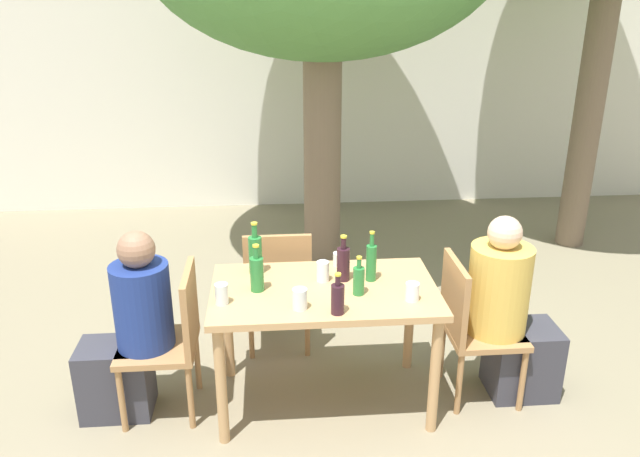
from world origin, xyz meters
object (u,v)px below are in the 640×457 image
patio_chair_2 (278,283)px  green_bottle_3 (371,262)px  drinking_glass_0 (339,259)px  patio_chair_1 (471,322)px  person_seated_1 (509,317)px  drinking_glass_2 (323,271)px  green_bottle_4 (255,254)px  drinking_glass_4 (412,292)px  drinking_glass_3 (300,299)px  wine_bottle_1 (338,298)px  drinking_glass_1 (222,294)px  green_bottle_0 (359,280)px  patio_chair_0 (172,334)px  green_bottle_2 (257,273)px  person_seated_0 (130,336)px  dining_table_front (324,304)px

patio_chair_2 → green_bottle_3: (0.54, -0.53, 0.38)m
drinking_glass_0 → patio_chair_1: bearing=-22.1°
patio_chair_1 → green_bottle_3: size_ratio=2.94×
drinking_glass_0 → person_seated_1: bearing=-17.2°
patio_chair_2 → drinking_glass_2: 0.66m
green_bottle_3 → green_bottle_4: size_ratio=0.94×
drinking_glass_2 → drinking_glass_4: 0.55m
patio_chair_1 → drinking_glass_0: patio_chair_1 is taller
drinking_glass_2 → drinking_glass_4: (0.47, -0.28, -0.01)m
drinking_glass_0 → drinking_glass_3: 0.60m
patio_chair_2 → wine_bottle_1: size_ratio=3.88×
wine_bottle_1 → drinking_glass_1: bearing=165.5°
green_bottle_0 → drinking_glass_0: 0.40m
person_seated_1 → green_bottle_3: bearing=84.2°
patio_chair_0 → patio_chair_1: 1.75m
patio_chair_1 → drinking_glass_2: bearing=83.5°
person_seated_1 → green_bottle_4: (-1.50, 0.24, 0.37)m
green_bottle_4 → drinking_glass_4: green_bottle_4 is taller
green_bottle_0 → drinking_glass_0: (-0.07, 0.40, -0.05)m
wine_bottle_1 → drinking_glass_0: bearing=83.0°
person_seated_1 → drinking_glass_0: person_seated_1 is taller
patio_chair_1 → green_bottle_0: green_bottle_0 is taller
drinking_glass_1 → drinking_glass_3: (0.42, -0.09, -0.00)m
patio_chair_2 → drinking_glass_0: 0.57m
green_bottle_4 → drinking_glass_3: green_bottle_4 is taller
patio_chair_0 → patio_chair_1: bearing=90.0°
patio_chair_0 → green_bottle_2: 0.62m
patio_chair_1 → person_seated_0: (-1.99, -0.00, -0.00)m
green_bottle_3 → drinking_glass_4: size_ratio=3.00×
dining_table_front → green_bottle_3: green_bottle_3 is taller
patio_chair_2 → green_bottle_0: size_ratio=3.92×
patio_chair_0 → wine_bottle_1: (0.92, -0.30, 0.35)m
patio_chair_0 → drinking_glass_4: (1.34, -0.18, 0.31)m
dining_table_front → patio_chair_0: 0.89m
green_bottle_2 → drinking_glass_1: size_ratio=2.39×
wine_bottle_1 → green_bottle_3: size_ratio=0.76×
green_bottle_0 → drinking_glass_3: (-0.33, -0.14, -0.03)m
patio_chair_2 → green_bottle_4: (-0.13, -0.38, 0.38)m
green_bottle_3 → green_bottle_4: 0.69m
wine_bottle_1 → green_bottle_0: bearing=56.2°
person_seated_0 → person_seated_1: (2.23, 0.00, 0.02)m
patio_chair_2 → drinking_glass_1: bearing=67.6°
green_bottle_3 → drinking_glass_3: bearing=-143.8°
patio_chair_0 → drinking_glass_3: 0.82m
green_bottle_4 → person_seated_0: bearing=-162.0°
green_bottle_3 → drinking_glass_3: (-0.43, -0.32, -0.06)m
patio_chair_0 → drinking_glass_2: size_ratio=7.45×
person_seated_1 → green_bottle_2: 1.53m
dining_table_front → green_bottle_3: size_ratio=4.23×
drinking_glass_0 → green_bottle_3: bearing=-53.9°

